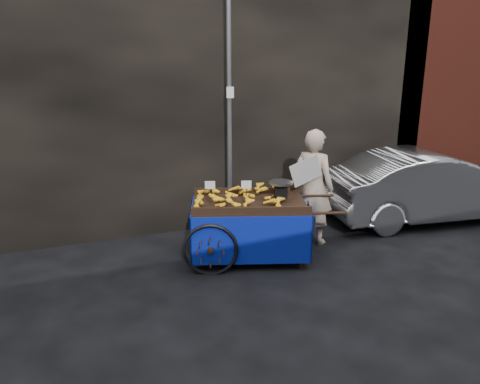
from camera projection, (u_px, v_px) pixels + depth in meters
name	position (u px, v px, depth m)	size (l,w,h in m)	color
ground	(240.00, 262.00, 7.00)	(80.00, 80.00, 0.00)	black
building_wall	(211.00, 82.00, 8.76)	(13.50, 2.00, 5.00)	black
street_pole	(229.00, 117.00, 7.70)	(0.12, 0.10, 4.00)	slate
banana_cart	(246.00, 208.00, 6.98)	(2.54, 1.71, 1.27)	black
vendor	(313.00, 187.00, 7.54)	(0.92, 0.82, 1.88)	#BFA68E
plastic_bag	(291.00, 241.00, 7.45)	(0.29, 0.23, 0.26)	blue
parked_car	(430.00, 186.00, 8.66)	(1.38, 3.96, 1.30)	#B0B2B8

